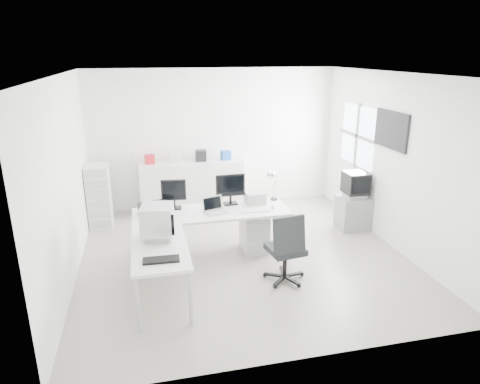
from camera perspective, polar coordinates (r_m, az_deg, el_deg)
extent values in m
cube|color=#B3B2A1|center=(6.90, 0.38, -8.42)|extent=(5.00, 5.00, 0.01)
cube|color=white|center=(6.17, 0.43, 15.49)|extent=(5.00, 5.00, 0.01)
cube|color=silver|center=(8.78, -3.41, 7.06)|extent=(5.00, 0.02, 2.80)
cube|color=silver|center=(6.32, -22.22, 1.30)|extent=(0.02, 5.00, 2.80)
cube|color=silver|center=(7.37, 19.72, 3.85)|extent=(0.02, 5.00, 2.80)
cube|color=silver|center=(6.97, 1.92, -5.42)|extent=(0.40, 0.50, 0.60)
cube|color=black|center=(6.62, -11.24, -2.17)|extent=(0.52, 0.46, 0.16)
cube|color=silver|center=(6.61, 1.99, -2.48)|extent=(0.45, 0.16, 0.02)
sphere|color=silver|center=(6.72, 4.35, -1.96)|extent=(0.06, 0.06, 0.06)
cube|color=#A4A4A4|center=(6.94, 2.01, -0.75)|extent=(0.33, 0.28, 0.18)
cube|color=black|center=(5.17, -10.47, -8.88)|extent=(0.44, 0.19, 0.03)
cube|color=gray|center=(8.07, 14.85, -2.67)|extent=(0.55, 0.45, 0.60)
cube|color=silver|center=(8.68, -6.42, 0.80)|extent=(2.05, 0.51, 1.02)
cube|color=#A81822|center=(8.47, -11.96, 4.29)|extent=(0.20, 0.18, 0.18)
cube|color=silver|center=(8.50, -8.58, 4.47)|extent=(0.19, 0.17, 0.16)
cube|color=black|center=(8.54, -5.23, 4.86)|extent=(0.24, 0.23, 0.21)
cube|color=#16489D|center=(8.62, -1.93, 4.93)|extent=(0.21, 0.19, 0.18)
cylinder|color=silver|center=(8.51, -13.99, 4.35)|extent=(0.07, 0.07, 0.22)
cube|color=silver|center=(8.24, -18.27, -0.50)|extent=(0.41, 0.48, 1.16)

